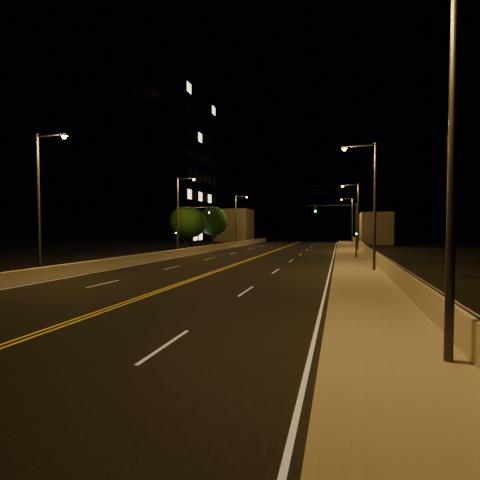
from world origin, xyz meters
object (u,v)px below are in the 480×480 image
(streetlight_1, at_px, (371,199))
(tree_0, at_px, (185,223))
(tree_1, at_px, (192,223))
(streetlight_4, at_px, (41,196))
(streetlight_0, at_px, (440,136))
(tree_2, at_px, (213,221))
(traffic_signal_left, at_px, (184,225))
(streetlight_2, at_px, (356,213))
(building_tower, at_px, (146,171))
(streetlight_5, at_px, (180,211))
(traffic_signal_right, at_px, (346,224))
(streetlight_6, at_px, (237,217))
(streetlight_3, at_px, (351,218))

(streetlight_1, height_order, tree_0, streetlight_1)
(tree_1, bearing_deg, streetlight_4, -82.01)
(streetlight_0, relative_size, tree_1, 1.42)
(tree_2, bearing_deg, traffic_signal_left, -78.10)
(streetlight_2, xyz_separation_m, building_tower, (-39.15, 9.32, 9.12))
(streetlight_0, height_order, streetlight_5, same)
(streetlight_0, bearing_deg, streetlight_5, 125.08)
(streetlight_1, xyz_separation_m, traffic_signal_right, (-1.54, 11.06, -1.74))
(streetlight_4, height_order, building_tower, building_tower)
(streetlight_6, distance_m, tree_1, 11.46)
(traffic_signal_right, relative_size, building_tower, 0.20)
(building_tower, height_order, tree_1, building_tower)
(tree_2, bearing_deg, building_tower, -178.26)
(streetlight_1, xyz_separation_m, streetlight_2, (0.00, 24.40, 0.00))
(tree_0, distance_m, tree_2, 15.24)
(traffic_signal_left, height_order, tree_1, tree_1)
(streetlight_3, xyz_separation_m, building_tower, (-39.15, -14.92, 9.12))
(streetlight_0, relative_size, streetlight_3, 1.00)
(streetlight_0, bearing_deg, streetlight_4, 155.75)
(streetlight_3, xyz_separation_m, tree_2, (-25.19, -14.50, -0.87))
(tree_0, bearing_deg, streetlight_5, -70.21)
(streetlight_0, relative_size, tree_2, 1.30)
(streetlight_3, relative_size, streetlight_5, 1.00)
(streetlight_2, height_order, tree_2, streetlight_2)
(streetlight_3, distance_m, traffic_signal_left, 42.76)
(streetlight_5, relative_size, streetlight_6, 1.00)
(streetlight_5, xyz_separation_m, tree_1, (-5.03, 14.92, -1.26))
(tree_1, bearing_deg, streetlight_2, -5.78)
(building_tower, bearing_deg, streetlight_2, -13.39)
(streetlight_0, bearing_deg, streetlight_6, 111.08)
(streetlight_4, relative_size, traffic_signal_right, 1.60)
(streetlight_6, height_order, traffic_signal_left, streetlight_6)
(tree_1, xyz_separation_m, tree_2, (1.30, 7.06, 0.39))
(traffic_signal_left, height_order, tree_0, tree_0)
(traffic_signal_left, relative_size, tree_2, 0.81)
(streetlight_4, bearing_deg, streetlight_2, 57.06)
(streetlight_4, distance_m, building_tower, 46.89)
(streetlight_3, height_order, traffic_signal_left, streetlight_3)
(streetlight_1, xyz_separation_m, traffic_signal_left, (-20.33, 11.06, -1.74))
(streetlight_1, distance_m, tree_1, 37.91)
(streetlight_0, bearing_deg, traffic_signal_right, 93.00)
(building_tower, bearing_deg, streetlight_1, -40.74)
(traffic_signal_left, distance_m, tree_0, 8.69)
(streetlight_0, height_order, tree_0, streetlight_0)
(streetlight_1, distance_m, building_tower, 52.47)
(streetlight_1, distance_m, traffic_signal_right, 11.31)
(streetlight_1, height_order, tree_2, streetlight_1)
(streetlight_4, distance_m, traffic_signal_left, 19.91)
(streetlight_6, height_order, tree_0, streetlight_6)
(streetlight_0, xyz_separation_m, streetlight_3, (0.00, 67.05, 0.00))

